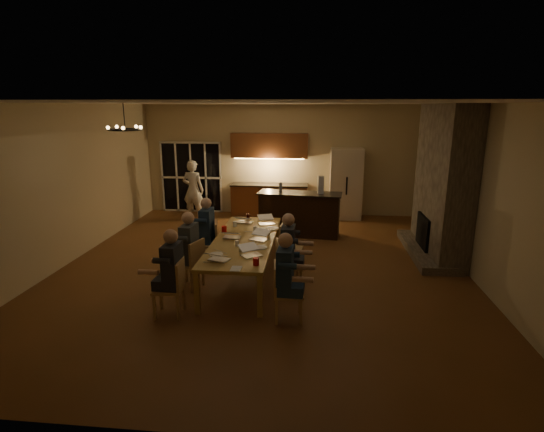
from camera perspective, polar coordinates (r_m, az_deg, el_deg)
The scene contains 44 objects.
floor at distance 8.58m, azimuth -1.36°, elevation -6.96°, with size 9.00×9.00×0.00m, color brown.
back_wall at distance 12.57m, azimuth 1.16°, elevation 7.50°, with size 8.00×0.04×3.20m, color tan.
left_wall at distance 9.50m, azimuth -26.30°, elevation 3.69°, with size 0.04×9.00×3.20m, color tan.
right_wall at distance 8.61m, azimuth 26.20°, elevation 2.71°, with size 0.04×9.00×3.20m, color tan.
ceiling at distance 7.98m, azimuth -1.50°, elevation 15.08°, with size 8.00×9.00×0.04m, color white.
french_doors at distance 13.10m, azimuth -10.77°, elevation 5.11°, with size 1.86×0.08×2.10m, color black.
fireplace at distance 9.63m, azimuth 22.01°, elevation 4.26°, with size 0.58×2.50×3.20m, color #6A5F53.
kitchenette at distance 12.34m, azimuth -0.36°, elevation 5.50°, with size 2.24×0.68×2.40m, color brown, non-canonical shape.
refrigerator at distance 12.29m, azimuth 9.90°, elevation 4.30°, with size 0.90×0.68×2.00m, color beige.
dining_table at distance 8.03m, azimuth -3.70°, elevation -5.66°, with size 1.10×3.20×0.75m, color #B08C46.
bar_island at distance 10.58m, azimuth 3.71°, elevation 0.28°, with size 2.05×0.68×1.08m, color black.
chair_left_near at distance 6.78m, azimuth -13.76°, elevation -9.37°, with size 0.44×0.44×0.89m, color tan, non-canonical shape.
chair_left_mid at distance 7.68m, azimuth -11.20°, elevation -6.32°, with size 0.44×0.44×0.89m, color tan, non-canonical shape.
chair_left_far at distance 8.71m, azimuth -8.76°, elevation -3.68°, with size 0.44×0.44×0.89m, color tan, non-canonical shape.
chair_right_near at distance 6.46m, azimuth 2.24°, elevation -10.17°, with size 0.44×0.44×0.89m, color tan, non-canonical shape.
chair_right_mid at distance 7.51m, azimuth 2.33°, elevation -6.54°, with size 0.44×0.44×0.89m, color tan, non-canonical shape.
chair_right_far at distance 8.48m, azimuth 2.71°, elevation -4.03°, with size 0.44×0.44×0.89m, color tan, non-canonical shape.
person_left_near at distance 6.67m, azimuth -13.19°, elevation -7.45°, with size 0.60×0.60×1.38m, color black, non-canonical shape.
person_right_near at distance 6.33m, azimuth 1.77°, elevation -8.29°, with size 0.60×0.60×1.38m, color navy, non-canonical shape.
person_left_mid at distance 7.64m, azimuth -11.02°, elevation -4.48°, with size 0.60×0.60×1.38m, color #394044, non-canonical shape.
person_right_mid at distance 7.40m, azimuth 2.16°, elevation -4.84°, with size 0.60×0.60×1.38m, color black, non-canonical shape.
person_left_far at distance 8.70m, azimuth -8.72°, elevation -2.01°, with size 0.60×0.60×1.38m, color navy, non-canonical shape.
standing_person at distance 12.24m, azimuth -10.55°, elevation 3.48°, with size 0.62×0.40×1.69m, color silver.
chandelier at distance 7.97m, azimuth -19.14°, elevation 10.93°, with size 0.60×0.60×0.03m, color black.
laptop_a at distance 6.87m, azimuth -7.13°, elevation -4.98°, with size 0.32×0.28×0.23m, color silver, non-canonical shape.
laptop_b at distance 7.00m, azimuth -2.77°, elevation -4.51°, with size 0.32×0.28×0.23m, color silver, non-canonical shape.
laptop_c at distance 7.98m, azimuth -5.42°, elevation -2.14°, with size 0.32×0.28×0.23m, color silver, non-canonical shape.
laptop_d at distance 7.82m, azimuth -1.81°, elevation -2.44°, with size 0.32×0.28×0.23m, color silver, non-canonical shape.
laptop_e at distance 8.99m, azimuth -3.68°, elevation -0.19°, with size 0.32×0.28×0.23m, color silver, non-canonical shape.
laptop_f at distance 8.86m, azimuth -0.74°, elevation -0.37°, with size 0.32×0.28×0.23m, color silver, non-canonical shape.
mug_front at distance 7.52m, azimuth -4.72°, elevation -3.67°, with size 0.07×0.07×0.10m, color white.
mug_mid at distance 8.37m, azimuth -2.31°, elevation -1.73°, with size 0.07×0.07×0.10m, color white.
mug_back at distance 8.74m, azimuth -5.03°, elevation -1.07°, with size 0.09×0.09×0.10m, color white.
redcup_near at distance 6.62m, azimuth -2.17°, elevation -6.14°, with size 0.10×0.10×0.12m, color red.
redcup_mid at distance 8.36m, azimuth -6.45°, elevation -1.77°, with size 0.10×0.10×0.12m, color red.
can_silver at distance 7.24m, azimuth -4.26°, elevation -4.31°, with size 0.06×0.06×0.12m, color #B2B2B7.
can_cola at distance 9.26m, azimuth -3.25°, elevation -0.07°, with size 0.07×0.07×0.12m, color #3F0F0C.
can_right at distance 8.11m, azimuth -0.47°, elevation -2.19°, with size 0.06×0.06×0.12m, color #B2B2B7.
plate_near at distance 7.41m, azimuth -1.54°, elevation -4.25°, with size 0.23×0.23×0.02m, color white.
plate_left at distance 7.13m, azimuth -7.52°, elevation -5.15°, with size 0.24×0.24×0.02m, color white.
plate_far at distance 8.54m, azimuth 0.11°, elevation -1.68°, with size 0.25×0.25×0.02m, color white.
notepad at distance 6.50m, azimuth -4.86°, elevation -7.08°, with size 0.16×0.22×0.01m, color white.
bar_bottle at distance 10.55m, azimuth 1.17°, elevation 3.93°, with size 0.08×0.08×0.24m, color #99999E.
bar_blender at distance 10.37m, azimuth 6.58°, elevation 4.18°, with size 0.14×0.14×0.43m, color silver.
Camera 1 is at (1.00, -7.92, 3.15)m, focal length 28.00 mm.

